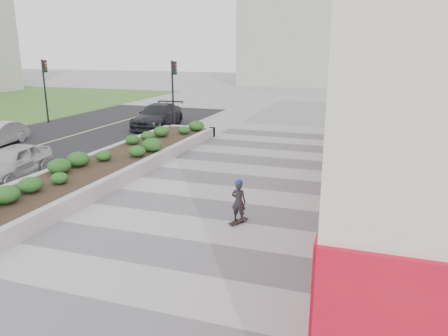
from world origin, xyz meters
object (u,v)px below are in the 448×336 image
Objects in this scene: traffic_signal_near at (174,85)px; skateboarder at (239,201)px; car_dark at (158,116)px; car_white at (12,162)px; planter at (102,166)px; traffic_signal_far at (45,81)px.

skateboarder is at bearing -58.31° from traffic_signal_near.
traffic_signal_near is at bearing -13.41° from car_dark.
traffic_signal_near is 0.82× the size of car_dark.
skateboarder reaches higher than car_white.
car_white is at bearing -157.41° from planter.
skateboarder is (17.43, -12.84, -2.08)m from traffic_signal_far.
traffic_signal_far reaches higher than car_dark.
traffic_signal_near is at bearing 3.11° from traffic_signal_far.
car_dark is (0.16, 12.00, 0.09)m from car_white.
traffic_signal_far is 13.89m from car_white.
traffic_signal_near is at bearing 144.30° from skateboarder.
skateboarder is at bearing -59.85° from car_dark.
planter is at bearing -79.27° from car_dark.
traffic_signal_far is 3.14× the size of skateboarder.
car_white is (-3.16, -1.32, 0.23)m from planter.
car_white is (7.77, -11.32, -2.11)m from traffic_signal_far.
traffic_signal_far reaches higher than planter.
car_white is at bearing -166.33° from skateboarder.
traffic_signal_far is at bearing -176.89° from traffic_signal_near.
traffic_signal_far is (-9.20, -0.50, 0.00)m from traffic_signal_near.
traffic_signal_far is 0.82× the size of car_dark.
car_dark is (-3.00, 10.69, 0.32)m from planter.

